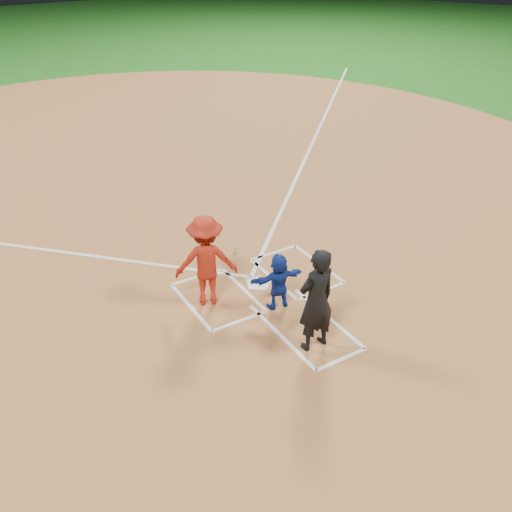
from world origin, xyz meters
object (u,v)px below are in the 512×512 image
batter_at_plate (206,261)px  umpire (316,300)px  home_plate (258,283)px  catcher (278,281)px

batter_at_plate → umpire: bearing=-65.9°
home_plate → umpire: size_ratio=0.30×
catcher → umpire: bearing=93.3°
home_plate → batter_at_plate: size_ratio=0.32×
umpire → home_plate: bearing=-96.4°
home_plate → catcher: size_ratio=0.51×
catcher → batter_at_plate: bearing=-30.0°
home_plate → umpire: 2.45m
catcher → umpire: (-0.12, -1.35, 0.41)m
umpire → batter_at_plate: bearing=-67.3°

